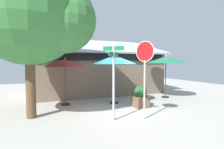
# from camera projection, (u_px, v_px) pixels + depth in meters

# --- Properties ---
(ground_plane) EXTENTS (28.00, 28.00, 0.10)m
(ground_plane) POSITION_uv_depth(u_px,v_px,m) (119.00, 110.00, 9.00)
(ground_plane) COLOR #ADA8A0
(cafe_building) EXTENTS (9.58, 5.46, 4.22)m
(cafe_building) POSITION_uv_depth(u_px,v_px,m) (95.00, 71.00, 14.12)
(cafe_building) COLOR #705B4C
(cafe_building) RESTS_ON ground
(street_sign_post) EXTENTS (0.68, 0.70, 2.88)m
(street_sign_post) POSITION_uv_depth(u_px,v_px,m) (114.00, 75.00, 7.15)
(street_sign_post) COLOR #A8AAB2
(street_sign_post) RESTS_ON ground
(stop_sign) EXTENTS (0.35, 0.74, 3.08)m
(stop_sign) POSITION_uv_depth(u_px,v_px,m) (145.00, 65.00, 7.30)
(stop_sign) COLOR #A8AAB2
(stop_sign) RESTS_ON ground
(patio_umbrella_crimson_left) EXTENTS (2.17, 2.17, 2.48)m
(patio_umbrella_crimson_left) POSITION_uv_depth(u_px,v_px,m) (65.00, 63.00, 9.72)
(patio_umbrella_crimson_left) COLOR black
(patio_umbrella_crimson_left) RESTS_ON ground
(patio_umbrella_teal_center) EXTENTS (2.48, 2.48, 2.71)m
(patio_umbrella_teal_center) POSITION_uv_depth(u_px,v_px,m) (114.00, 60.00, 10.12)
(patio_umbrella_teal_center) COLOR black
(patio_umbrella_teal_center) RESTS_ON ground
(patio_umbrella_forest_green_right) EXTENTS (2.64, 2.64, 2.70)m
(patio_umbrella_forest_green_right) POSITION_uv_depth(u_px,v_px,m) (166.00, 60.00, 11.84)
(patio_umbrella_forest_green_right) COLOR black
(patio_umbrella_forest_green_right) RESTS_ON ground
(shade_tree) EXTENTS (4.74, 4.42, 6.55)m
(shade_tree) POSITION_uv_depth(u_px,v_px,m) (34.00, 11.00, 7.31)
(shade_tree) COLOR brown
(shade_tree) RESTS_ON ground
(sidewalk_planter) EXTENTS (0.70, 0.70, 1.08)m
(sidewalk_planter) POSITION_uv_depth(u_px,v_px,m) (140.00, 97.00, 9.39)
(sidewalk_planter) COLOR brown
(sidewalk_planter) RESTS_ON ground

